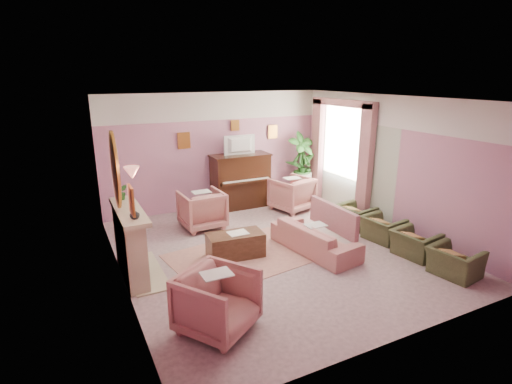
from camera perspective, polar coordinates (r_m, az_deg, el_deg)
name	(u,v)px	position (r m, az deg, el deg)	size (l,w,h in m)	color
floor	(275,250)	(7.63, 2.78, -8.32)	(5.50, 6.00, 0.01)	gray
ceiling	(278,99)	(6.94, 3.10, 13.17)	(5.50, 6.00, 0.01)	white
wall_back	(216,151)	(9.82, -5.73, 5.84)	(5.50, 0.02, 2.80)	gray
wall_front	(405,237)	(4.91, 20.48, -6.10)	(5.50, 0.02, 2.80)	gray
wall_left	(116,199)	(6.32, -19.35, -0.99)	(0.02, 6.00, 2.80)	gray
wall_right	(391,164)	(8.81, 18.75, 3.82)	(0.02, 6.00, 2.80)	gray
picture_rail_band	(215,106)	(9.67, -5.89, 12.10)	(5.50, 0.01, 0.65)	silver
stripe_panel	(349,167)	(9.80, 13.19, 3.53)	(0.01, 3.00, 2.15)	#A9B29F
fireplace_surround	(130,245)	(6.81, -17.57, -7.20)	(0.30, 1.40, 1.10)	tan
fireplace_inset	(137,252)	(6.89, -16.63, -8.22)	(0.18, 0.72, 0.68)	black
fire_ember	(140,262)	(6.97, -16.18, -9.52)	(0.06, 0.54, 0.10)	#FF4604
mantel_shelf	(129,211)	(6.62, -17.73, -2.63)	(0.40, 1.55, 0.07)	tan
hearth	(145,272)	(7.07, -15.56, -10.97)	(0.55, 1.50, 0.02)	tan
mirror_frame	(115,170)	(6.42, -19.49, 2.96)	(0.04, 0.72, 1.20)	#B5742C
mirror_glass	(117,170)	(6.42, -19.27, 2.98)	(0.01, 0.60, 1.06)	white
sconce_shade	(132,173)	(5.38, -17.31, 2.64)	(0.20, 0.20, 0.16)	#EC8670
piano	(240,181)	(9.88, -2.23, 1.52)	(1.40, 0.60, 1.30)	black
piano_keyshelf	(246,182)	(9.56, -1.37, 1.44)	(1.30, 0.12, 0.06)	black
piano_keys	(246,180)	(9.54, -1.37, 1.67)	(1.20, 0.08, 0.02)	silver
piano_top	(240,155)	(9.73, -2.28, 5.28)	(1.45, 0.65, 0.04)	black
television	(241,144)	(9.63, -2.17, 6.92)	(0.80, 0.12, 0.48)	black
print_back_left	(184,141)	(9.47, -10.25, 7.24)	(0.30, 0.03, 0.38)	#B5742C
print_back_right	(273,132)	(10.37, 2.40, 8.60)	(0.26, 0.03, 0.34)	#B5742C
print_back_mid	(235,125)	(9.88, -3.00, 9.49)	(0.22, 0.03, 0.26)	#B5742C
print_left_wall	(131,200)	(5.10, -17.38, -1.14)	(0.03, 0.28, 0.36)	#B5742C
window_blind	(343,139)	(9.85, 12.34, 7.36)	(0.03, 1.40, 1.80)	beige
curtain_left	(365,163)	(9.19, 15.36, 3.96)	(0.16, 0.34, 2.60)	#975E63
curtain_right	(317,150)	(10.59, 8.76, 5.96)	(0.16, 0.34, 2.60)	#975E63
pelmet	(343,103)	(9.71, 12.27, 12.35)	(0.16, 2.20, 0.16)	#975E63
mantel_plant	(123,192)	(7.09, -18.50, 0.00)	(0.16, 0.16, 0.28)	#22581E
mantel_vase	(135,214)	(6.12, -16.96, -3.03)	(0.16, 0.16, 0.16)	silver
area_rug	(243,256)	(7.37, -1.90, -9.19)	(2.50, 1.80, 0.01)	#AA7263
coffee_table	(236,245)	(7.30, -2.94, -7.58)	(1.00, 0.50, 0.45)	#432919
table_paper	(238,233)	(7.22, -2.60, -5.85)	(0.35, 0.28, 0.01)	white
sofa	(315,233)	(7.53, 8.42, -5.77)	(0.61, 1.82, 0.74)	#B1726A
sofa_throw	(333,218)	(7.68, 10.95, -3.62)	(0.09, 1.38, 0.51)	#975E63
floral_armchair_left	(202,207)	(8.65, -7.74, -2.19)	(0.87, 0.87, 0.90)	#B1726A
floral_armchair_right	(292,192)	(9.72, 5.15, -0.01)	(0.87, 0.87, 0.90)	#B1726A
floral_armchair_front	(217,299)	(5.28, -5.55, -14.94)	(0.87, 0.87, 0.90)	#B1726A
olive_chair_a	(455,258)	(7.35, 26.58, -8.38)	(0.53, 0.75, 0.65)	#3D4427
olive_chair_b	(416,240)	(7.81, 21.83, -6.35)	(0.53, 0.75, 0.65)	#3D4427
olive_chair_c	(383,225)	(8.33, 17.68, -4.52)	(0.53, 0.75, 0.65)	#3D4427
olive_chair_d	(356,213)	(8.89, 14.04, -2.89)	(0.53, 0.75, 0.65)	#3D4427
side_table	(302,185)	(10.71, 6.52, 0.95)	(0.52, 0.52, 0.70)	silver
side_plant_big	(302,166)	(10.59, 6.61, 3.66)	(0.30, 0.30, 0.34)	#22581E
side_plant_small	(308,168)	(10.58, 7.45, 3.46)	(0.16, 0.16, 0.28)	#22581E
palm_pot	(300,192)	(10.71, 6.36, -0.04)	(0.34, 0.34, 0.34)	brown
palm_plant	(301,160)	(10.50, 6.52, 4.62)	(0.76, 0.76, 1.44)	#22581E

